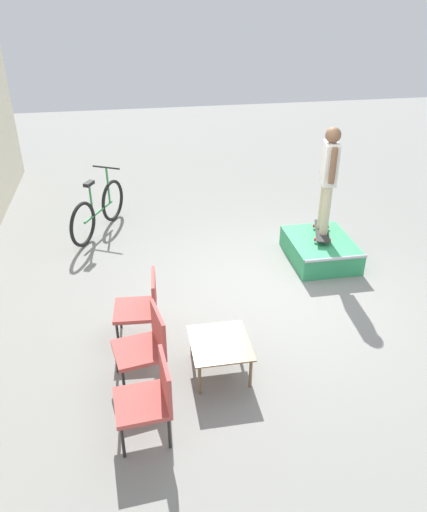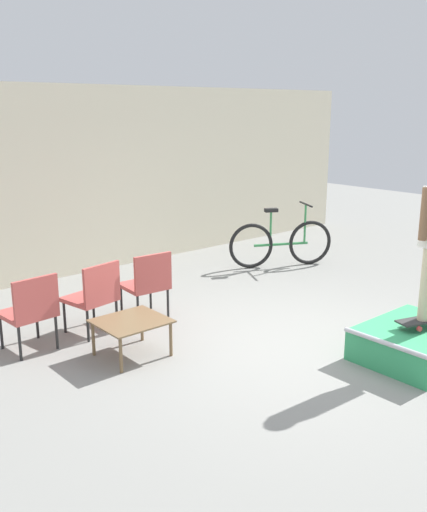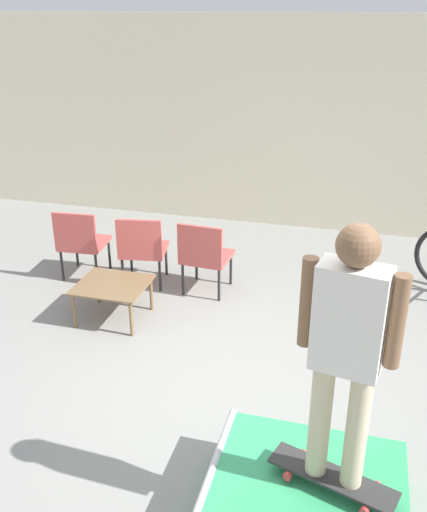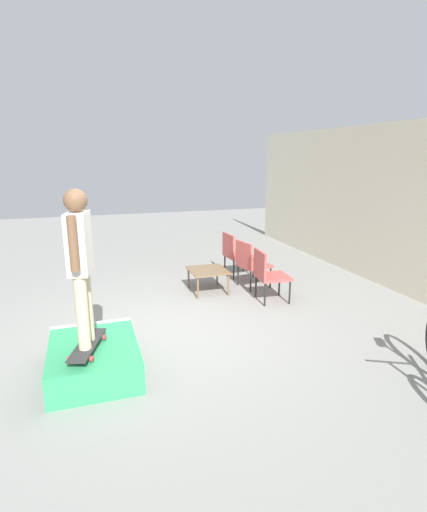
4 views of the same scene
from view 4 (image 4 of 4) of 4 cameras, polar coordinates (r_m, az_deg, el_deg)
ground_plane at (r=5.79m, az=-5.55°, el=-10.57°), size 24.00×24.00×0.00m
house_wall_back at (r=7.47m, az=27.94°, el=5.48°), size 12.00×0.06×3.00m
skate_ramp_box at (r=4.87m, az=-16.68°, el=-13.91°), size 1.25×0.97×0.37m
skateboard_on_ramp at (r=4.62m, az=-17.56°, el=-11.99°), size 0.82×0.43×0.07m
person_skater at (r=4.29m, az=-18.53°, el=-0.07°), size 0.56×0.27×1.66m
coffee_table at (r=7.22m, az=-0.80°, el=-2.35°), size 0.74×0.67×0.41m
patio_chair_left at (r=8.15m, az=3.10°, el=0.55°), size 0.56×0.56×0.89m
patio_chair_center at (r=7.44m, az=5.29°, el=-0.81°), size 0.60×0.60×0.89m
patio_chair_right at (r=6.78m, az=7.80°, el=-2.39°), size 0.56×0.56×0.89m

